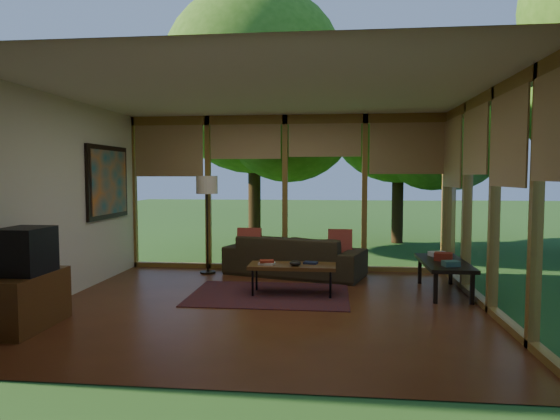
# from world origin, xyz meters

# --- Properties ---
(floor) EXTENTS (5.50, 5.50, 0.00)m
(floor) POSITION_xyz_m (0.00, 0.00, 0.00)
(floor) COLOR brown
(floor) RESTS_ON ground
(ceiling) EXTENTS (5.50, 5.50, 0.00)m
(ceiling) POSITION_xyz_m (0.00, 0.00, 2.70)
(ceiling) COLOR silver
(ceiling) RESTS_ON ground
(wall_left) EXTENTS (0.04, 5.00, 2.70)m
(wall_left) POSITION_xyz_m (-2.75, 0.00, 1.35)
(wall_left) COLOR beige
(wall_left) RESTS_ON ground
(wall_front) EXTENTS (5.50, 0.04, 2.70)m
(wall_front) POSITION_xyz_m (0.00, -2.50, 1.35)
(wall_front) COLOR beige
(wall_front) RESTS_ON ground
(window_wall_back) EXTENTS (5.50, 0.12, 2.70)m
(window_wall_back) POSITION_xyz_m (0.00, 2.50, 1.35)
(window_wall_back) COLOR olive
(window_wall_back) RESTS_ON ground
(window_wall_right) EXTENTS (0.12, 5.00, 2.70)m
(window_wall_right) POSITION_xyz_m (2.75, 0.00, 1.35)
(window_wall_right) COLOR olive
(window_wall_right) RESTS_ON ground
(tree_nw) EXTENTS (4.16, 4.16, 5.85)m
(tree_nw) POSITION_xyz_m (-0.94, 5.03, 3.76)
(tree_nw) COLOR #332412
(tree_nw) RESTS_ON ground
(tree_ne) EXTENTS (3.56, 3.56, 5.03)m
(tree_ne) POSITION_xyz_m (2.41, 6.38, 3.24)
(tree_ne) COLOR #332412
(tree_ne) RESTS_ON ground
(rug) EXTENTS (2.18, 1.54, 0.01)m
(rug) POSITION_xyz_m (-0.03, 0.59, 0.01)
(rug) COLOR maroon
(rug) RESTS_ON floor
(sofa) EXTENTS (2.43, 1.52, 0.66)m
(sofa) POSITION_xyz_m (0.21, 2.00, 0.33)
(sofa) COLOR #322A19
(sofa) RESTS_ON floor
(pillow_left) EXTENTS (0.40, 0.21, 0.41)m
(pillow_left) POSITION_xyz_m (-0.54, 1.95, 0.58)
(pillow_left) COLOR maroon
(pillow_left) RESTS_ON sofa
(pillow_right) EXTENTS (0.39, 0.21, 0.41)m
(pillow_right) POSITION_xyz_m (0.96, 1.95, 0.58)
(pillow_right) COLOR maroon
(pillow_right) RESTS_ON sofa
(ct_book_lower) EXTENTS (0.23, 0.18, 0.03)m
(ct_book_lower) POSITION_xyz_m (-0.07, 0.60, 0.44)
(ct_book_lower) COLOR beige
(ct_book_lower) RESTS_ON coffee_table
(ct_book_upper) EXTENTS (0.21, 0.18, 0.03)m
(ct_book_upper) POSITION_xyz_m (-0.07, 0.60, 0.47)
(ct_book_upper) COLOR maroon
(ct_book_upper) RESTS_ON coffee_table
(ct_book_side) EXTENTS (0.21, 0.17, 0.03)m
(ct_book_side) POSITION_xyz_m (0.53, 0.73, 0.44)
(ct_book_side) COLOR #161D33
(ct_book_side) RESTS_ON coffee_table
(ct_bowl) EXTENTS (0.16, 0.16, 0.07)m
(ct_bowl) POSITION_xyz_m (0.33, 0.55, 0.46)
(ct_bowl) COLOR black
(ct_bowl) RESTS_ON coffee_table
(media_cabinet) EXTENTS (0.50, 1.00, 0.60)m
(media_cabinet) POSITION_xyz_m (-2.47, -1.18, 0.30)
(media_cabinet) COLOR brown
(media_cabinet) RESTS_ON floor
(television) EXTENTS (0.45, 0.55, 0.50)m
(television) POSITION_xyz_m (-2.45, -1.18, 0.85)
(television) COLOR black
(television) RESTS_ON media_cabinet
(console_book_a) EXTENTS (0.23, 0.19, 0.07)m
(console_book_a) POSITION_xyz_m (2.40, 0.57, 0.49)
(console_book_a) COLOR #345B50
(console_book_a) RESTS_ON side_console
(console_book_b) EXTENTS (0.28, 0.24, 0.11)m
(console_book_b) POSITION_xyz_m (2.40, 1.02, 0.51)
(console_book_b) COLOR maroon
(console_book_b) RESTS_ON side_console
(console_book_c) EXTENTS (0.28, 0.23, 0.06)m
(console_book_c) POSITION_xyz_m (2.40, 1.42, 0.49)
(console_book_c) COLOR beige
(console_book_c) RESTS_ON side_console
(floor_lamp) EXTENTS (0.36, 0.36, 1.65)m
(floor_lamp) POSITION_xyz_m (-1.27, 2.01, 1.41)
(floor_lamp) COLOR black
(floor_lamp) RESTS_ON floor
(coffee_table) EXTENTS (1.20, 0.50, 0.43)m
(coffee_table) POSITION_xyz_m (0.28, 0.65, 0.39)
(coffee_table) COLOR brown
(coffee_table) RESTS_ON floor
(side_console) EXTENTS (0.60, 1.40, 0.46)m
(side_console) POSITION_xyz_m (2.40, 0.97, 0.41)
(side_console) COLOR black
(side_console) RESTS_ON floor
(wall_painting) EXTENTS (0.06, 1.35, 1.15)m
(wall_painting) POSITION_xyz_m (-2.71, 1.40, 1.55)
(wall_painting) COLOR black
(wall_painting) RESTS_ON wall_left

